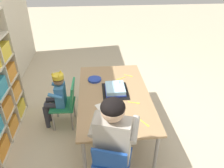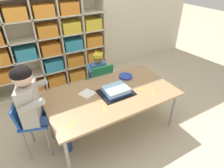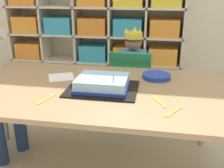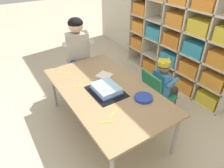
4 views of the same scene
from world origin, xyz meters
name	(u,v)px [view 2 (image 2 of 4)]	position (x,y,z in m)	size (l,w,h in m)	color
ground	(112,126)	(0.00, 0.00, 0.00)	(16.00, 16.00, 0.00)	beige
storage_cubby_shelf	(51,46)	(-0.32, 1.43, 0.71)	(1.89, 0.32, 1.47)	beige
activity_table	(111,96)	(0.00, 0.00, 0.51)	(1.52, 0.85, 0.55)	#A37F56
classroom_chair_blue	(101,80)	(0.15, 0.60, 0.36)	(0.35, 0.34, 0.64)	#238451
child_with_crown	(97,70)	(0.16, 0.71, 0.49)	(0.30, 0.31, 0.79)	#3D7FBC
classroom_chair_adult_side	(30,121)	(-0.92, 0.11, 0.44)	(0.38, 0.39, 0.69)	#1E4CA8
adult_helper_seated	(36,102)	(-0.82, 0.08, 0.67)	(0.48, 0.46, 1.08)	#B2ADA3
birthday_cake_on_tray	(116,91)	(0.05, -0.02, 0.58)	(0.40, 0.31, 0.11)	black
paper_plate_stack	(126,76)	(0.35, 0.23, 0.56)	(0.18, 0.18, 0.03)	#233DA3
paper_napkin_square	(87,93)	(-0.25, 0.14, 0.55)	(0.16, 0.16, 0.00)	white
fork_beside_plate_stack	(73,123)	(-0.56, -0.25, 0.55)	(0.12, 0.08, 0.00)	yellow
fork_at_table_front_edge	(143,90)	(0.36, -0.13, 0.55)	(0.07, 0.14, 0.00)	yellow
fork_scattered_mid_table	(154,93)	(0.43, -0.25, 0.55)	(0.08, 0.12, 0.00)	yellow
fork_by_napkin	(104,109)	(-0.21, -0.22, 0.55)	(0.06, 0.13, 0.00)	yellow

